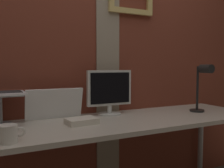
# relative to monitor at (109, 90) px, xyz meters

# --- Properties ---
(brick_wall_back) EXTENTS (3.48, 0.16, 2.64)m
(brick_wall_back) POSITION_rel_monitor_xyz_m (-0.06, 0.18, 0.41)
(brick_wall_back) COLOR brown
(brick_wall_back) RESTS_ON ground_plane
(desk) EXTENTS (2.29, 0.66, 0.72)m
(desk) POSITION_rel_monitor_xyz_m (-0.03, -0.21, -0.25)
(desk) COLOR beige
(desk) RESTS_ON ground_plane
(monitor) EXTENTS (0.37, 0.18, 0.35)m
(monitor) POSITION_rel_monitor_xyz_m (0.00, 0.00, 0.00)
(monitor) COLOR silver
(monitor) RESTS_ON desk
(laptop_stand) EXTENTS (0.28, 0.22, 0.20)m
(laptop_stand) POSITION_rel_monitor_xyz_m (-0.79, 0.00, -0.06)
(laptop_stand) COLOR gray
(laptop_stand) RESTS_ON desk
(whiteboard_panel) EXTENTS (0.41, 0.07, 0.22)m
(whiteboard_panel) POSITION_rel_monitor_xyz_m (-0.43, 0.03, -0.08)
(whiteboard_panel) COLOR white
(whiteboard_panel) RESTS_ON desk
(desk_lamp) EXTENTS (0.12, 0.20, 0.40)m
(desk_lamp) POSITION_rel_monitor_xyz_m (0.72, -0.26, 0.06)
(desk_lamp) COLOR black
(desk_lamp) RESTS_ON desk
(coffee_mug) EXTENTS (0.13, 0.10, 0.09)m
(coffee_mug) POSITION_rel_monitor_xyz_m (-0.77, -0.44, -0.15)
(coffee_mug) COLOR silver
(coffee_mug) RESTS_ON desk
(paper_clutter_stack) EXTENTS (0.21, 0.16, 0.04)m
(paper_clutter_stack) POSITION_rel_monitor_xyz_m (-0.31, -0.21, -0.17)
(paper_clutter_stack) COLOR silver
(paper_clutter_stack) RESTS_ON desk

